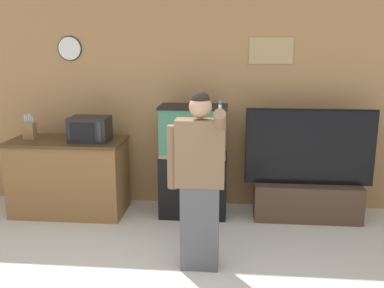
{
  "coord_description": "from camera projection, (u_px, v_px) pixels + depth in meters",
  "views": [
    {
      "loc": [
        0.55,
        -2.65,
        2.05
      ],
      "look_at": [
        0.15,
        1.63,
        1.05
      ],
      "focal_mm": 40.0,
      "sensor_mm": 36.0,
      "label": 1
    }
  ],
  "objects": [
    {
      "name": "wall_back_paneled",
      "position": [
        188.0,
        105.0,
        5.44
      ],
      "size": [
        10.0,
        0.08,
        2.6
      ],
      "color": "#A87A4C",
      "rests_on": "ground_plane"
    },
    {
      "name": "counter_island",
      "position": [
        69.0,
        176.0,
        5.26
      ],
      "size": [
        1.39,
        0.69,
        0.93
      ],
      "color": "brown",
      "rests_on": "ground_plane"
    },
    {
      "name": "microwave",
      "position": [
        90.0,
        129.0,
        5.07
      ],
      "size": [
        0.46,
        0.35,
        0.29
      ],
      "color": "black",
      "rests_on": "counter_island"
    },
    {
      "name": "knife_block",
      "position": [
        29.0,
        130.0,
        5.18
      ],
      "size": [
        0.14,
        0.11,
        0.31
      ],
      "color": "olive",
      "rests_on": "counter_island"
    },
    {
      "name": "aquarium_on_stand",
      "position": [
        193.0,
        161.0,
        5.16
      ],
      "size": [
        0.8,
        0.47,
        1.35
      ],
      "color": "black",
      "rests_on": "ground_plane"
    },
    {
      "name": "tv_on_stand",
      "position": [
        307.0,
        188.0,
        5.08
      ],
      "size": [
        1.5,
        0.4,
        1.33
      ],
      "color": "#4C3828",
      "rests_on": "ground_plane"
    },
    {
      "name": "person_standing",
      "position": [
        199.0,
        179.0,
        3.85
      ],
      "size": [
        0.52,
        0.39,
        1.66
      ],
      "color": "#515156",
      "rests_on": "ground_plane"
    }
  ]
}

